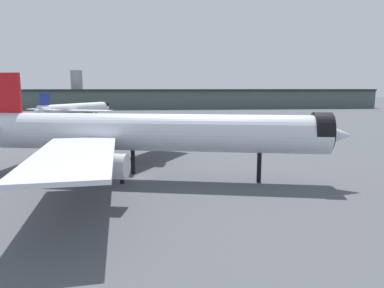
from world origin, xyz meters
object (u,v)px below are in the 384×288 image
(airliner_near_gate, at_px, (141,133))
(airliner_far_taxiway, at_px, (76,108))
(baggage_tug_wing, at_px, (60,143))
(service_truck_front, at_px, (131,137))

(airliner_near_gate, xyz_separation_m, airliner_far_taxiway, (-38.95, 105.35, -2.21))
(airliner_near_gate, distance_m, baggage_tug_wing, 42.30)
(airliner_near_gate, bearing_deg, airliner_far_taxiway, 120.17)
(airliner_near_gate, distance_m, service_truck_front, 41.82)
(airliner_far_taxiway, distance_m, service_truck_front, 72.33)
(baggage_tug_wing, bearing_deg, airliner_near_gate, 27.01)
(airliner_near_gate, relative_size, baggage_tug_wing, 19.95)
(airliner_far_taxiway, relative_size, service_truck_front, 7.47)
(service_truck_front, xyz_separation_m, baggage_tug_wing, (-17.76, -6.92, -0.62))
(service_truck_front, height_order, baggage_tug_wing, service_truck_front)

